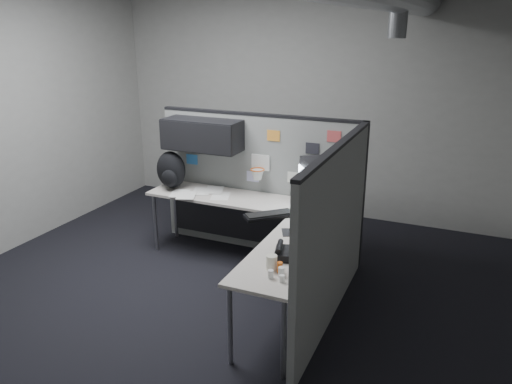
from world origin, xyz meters
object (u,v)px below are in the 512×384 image
at_px(keyboard, 269,215).
at_px(phone, 288,253).
at_px(desk, 257,220).
at_px(monitor, 326,184).
at_px(backpack, 171,171).

xyz_separation_m(keyboard, phone, (0.48, -0.78, 0.02)).
height_order(desk, monitor, monitor).
bearing_deg(desk, phone, -53.80).
distance_m(desk, backpack, 1.28).
bearing_deg(desk, keyboard, -35.45).
height_order(desk, phone, phone).
relative_size(desk, backpack, 5.26).
distance_m(keyboard, phone, 0.92).
bearing_deg(monitor, desk, -143.82).
height_order(keyboard, backpack, backpack).
height_order(monitor, backpack, monitor).
distance_m(monitor, phone, 1.25).
bearing_deg(backpack, phone, -36.05).
bearing_deg(desk, monitor, 25.60).
height_order(monitor, keyboard, monitor).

